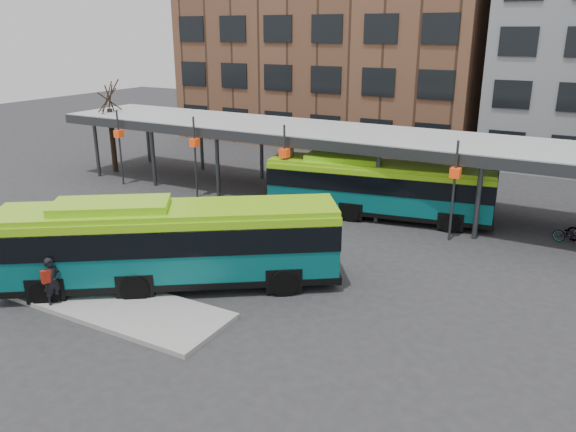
# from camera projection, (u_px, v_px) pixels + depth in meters

# --- Properties ---
(ground) EXTENTS (120.00, 120.00, 0.00)m
(ground) POSITION_uv_depth(u_px,v_px,m) (229.00, 292.00, 21.45)
(ground) COLOR #28282B
(ground) RESTS_ON ground
(boarding_island) EXTENTS (14.00, 3.00, 0.18)m
(boarding_island) POSITION_uv_depth(u_px,v_px,m) (65.00, 289.00, 21.46)
(boarding_island) COLOR gray
(boarding_island) RESTS_ON ground
(canopy) EXTENTS (40.00, 6.53, 4.80)m
(canopy) POSITION_uv_depth(u_px,v_px,m) (359.00, 137.00, 30.93)
(canopy) COLOR #999B9E
(canopy) RESTS_ON ground
(tree) EXTENTS (1.64, 1.64, 5.60)m
(tree) POSITION_uv_depth(u_px,v_px,m) (112.00, 137.00, 38.92)
(tree) COLOR black
(tree) RESTS_ON ground
(building_brick) EXTENTS (26.00, 14.00, 22.00)m
(building_brick) POSITION_uv_depth(u_px,v_px,m) (339.00, 12.00, 49.14)
(building_brick) COLOR brown
(building_brick) RESTS_ON ground
(bus_front) EXTENTS (11.98, 9.46, 3.50)m
(bus_front) POSITION_uv_depth(u_px,v_px,m) (170.00, 242.00, 21.44)
(bus_front) COLOR #075557
(bus_front) RESTS_ON ground
(bus_rear) EXTENTS (11.92, 4.37, 3.22)m
(bus_rear) POSITION_uv_depth(u_px,v_px,m) (377.00, 187.00, 29.56)
(bus_rear) COLOR #075557
(bus_rear) RESTS_ON ground
(pedestrian) EXTENTS (0.61, 0.74, 1.75)m
(pedestrian) POSITION_uv_depth(u_px,v_px,m) (52.00, 281.00, 19.89)
(pedestrian) COLOR black
(pedestrian) RESTS_ON boarding_island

